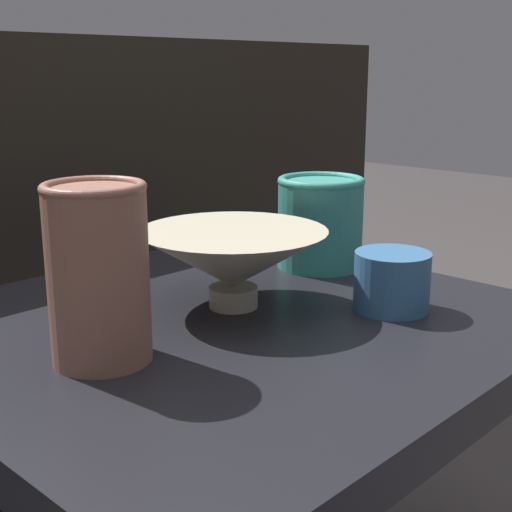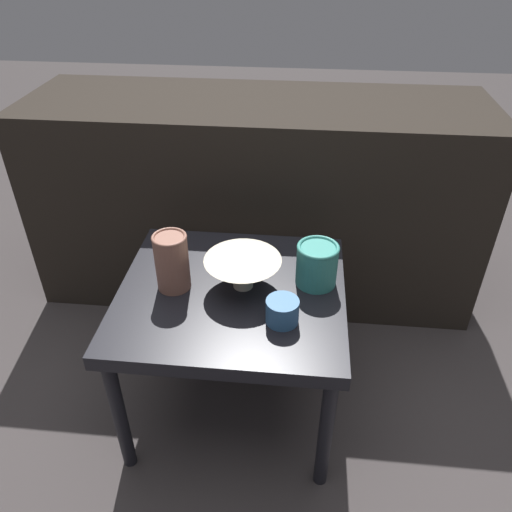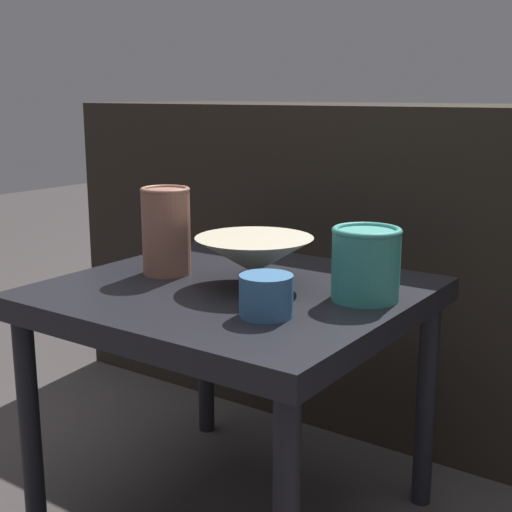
% 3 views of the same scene
% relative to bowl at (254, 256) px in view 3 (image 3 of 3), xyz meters
% --- Properties ---
extents(table, '(0.59, 0.55, 0.44)m').
position_rel_bowl_xyz_m(table, '(-0.03, -0.02, -0.10)').
color(table, black).
rests_on(table, ground_plane).
extents(couch_backdrop, '(1.59, 0.50, 0.73)m').
position_rel_bowl_xyz_m(couch_backdrop, '(-0.03, 0.62, -0.12)').
color(couch_backdrop, black).
rests_on(couch_backdrop, ground_plane).
extents(bowl, '(0.20, 0.20, 0.08)m').
position_rel_bowl_xyz_m(bowl, '(0.00, 0.00, 0.00)').
color(bowl, '#B2A88E').
rests_on(bowl, table).
extents(vase_textured_left, '(0.09, 0.09, 0.16)m').
position_rel_bowl_xyz_m(vase_textured_left, '(-0.18, -0.02, 0.03)').
color(vase_textured_left, brown).
rests_on(vase_textured_left, table).
extents(vase_colorful_right, '(0.11, 0.11, 0.12)m').
position_rel_bowl_xyz_m(vase_colorful_right, '(0.19, 0.04, 0.01)').
color(vase_colorful_right, teal).
rests_on(vase_colorful_right, table).
extents(cup, '(0.08, 0.08, 0.06)m').
position_rel_bowl_xyz_m(cup, '(0.11, -0.13, -0.02)').
color(cup, '#33608E').
rests_on(cup, table).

